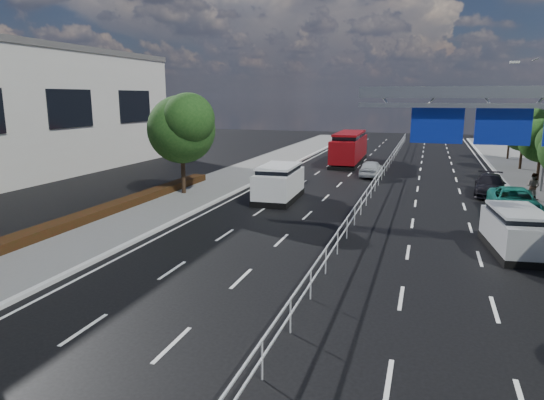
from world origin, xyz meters
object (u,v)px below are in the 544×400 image
(silver_minivan, at_px, (516,231))
(parked_car_teal, at_px, (514,202))
(parked_car_dark, at_px, (490,185))
(pedestrian_b, at_px, (533,186))
(overhead_gantry, at_px, (526,119))
(red_bus, at_px, (349,147))
(near_car_silver, at_px, (371,168))
(near_car_dark, at_px, (346,139))
(white_minivan, at_px, (279,183))

(silver_minivan, distance_m, parked_car_teal, 7.43)
(parked_car_dark, xyz_separation_m, pedestrian_b, (2.28, -1.46, 0.30))
(overhead_gantry, distance_m, parked_car_dark, 15.00)
(red_bus, bearing_deg, parked_car_teal, -57.60)
(overhead_gantry, distance_m, parked_car_teal, 10.06)
(near_car_silver, height_order, pedestrian_b, pedestrian_b)
(red_bus, bearing_deg, near_car_dark, 99.24)
(overhead_gantry, height_order, pedestrian_b, overhead_gantry)
(parked_car_dark, bearing_deg, near_car_dark, 120.53)
(white_minivan, xyz_separation_m, parked_car_teal, (13.54, 0.35, -0.37))
(parked_car_teal, bearing_deg, overhead_gantry, -97.75)
(near_car_silver, distance_m, pedestrian_b, 12.65)
(white_minivan, height_order, silver_minivan, white_minivan)
(pedestrian_b, bearing_deg, parked_car_dark, 0.16)
(red_bus, height_order, pedestrian_b, red_bus)
(overhead_gantry, relative_size, white_minivan, 1.96)
(overhead_gantry, relative_size, near_car_silver, 2.58)
(white_minivan, relative_size, red_bus, 0.51)
(white_minivan, bearing_deg, parked_car_teal, -0.78)
(red_bus, relative_size, near_car_dark, 2.36)
(white_minivan, height_order, near_car_silver, white_minivan)
(near_car_silver, relative_size, pedestrian_b, 2.37)
(pedestrian_b, bearing_deg, overhead_gantry, 109.76)
(silver_minivan, xyz_separation_m, parked_car_dark, (0.35, 12.81, -0.24))
(white_minivan, relative_size, parked_car_dark, 1.13)
(near_car_dark, bearing_deg, overhead_gantry, 107.26)
(white_minivan, distance_m, parked_car_teal, 13.55)
(white_minivan, xyz_separation_m, near_car_dark, (-2.02, 37.82, -0.38))
(overhead_gantry, height_order, white_minivan, overhead_gantry)
(parked_car_teal, bearing_deg, pedestrian_b, 68.58)
(near_car_dark, bearing_deg, pedestrian_b, 117.28)
(overhead_gantry, distance_m, red_bus, 29.31)
(parked_car_dark, height_order, pedestrian_b, pedestrian_b)
(near_car_silver, distance_m, parked_car_teal, 14.06)
(white_minivan, distance_m, silver_minivan, 14.36)
(red_bus, xyz_separation_m, near_car_silver, (3.02, -7.50, -0.91))
(near_car_dark, height_order, silver_minivan, silver_minivan)
(white_minivan, bearing_deg, red_bus, 83.20)
(red_bus, distance_m, near_car_silver, 8.14)
(near_car_dark, bearing_deg, red_bus, 100.40)
(near_car_silver, bearing_deg, pedestrian_b, 149.34)
(red_bus, distance_m, pedestrian_b, 19.80)
(silver_minivan, xyz_separation_m, pedestrian_b, (2.64, 11.34, 0.06))
(silver_minivan, bearing_deg, pedestrian_b, 69.67)
(white_minivan, xyz_separation_m, silver_minivan, (12.54, -7.00, -0.18))
(overhead_gantry, relative_size, silver_minivan, 2.18)
(parked_car_teal, xyz_separation_m, parked_car_dark, (-0.66, 5.45, -0.05))
(near_car_dark, relative_size, pedestrian_b, 2.59)
(red_bus, distance_m, silver_minivan, 27.91)
(silver_minivan, height_order, parked_car_teal, silver_minivan)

